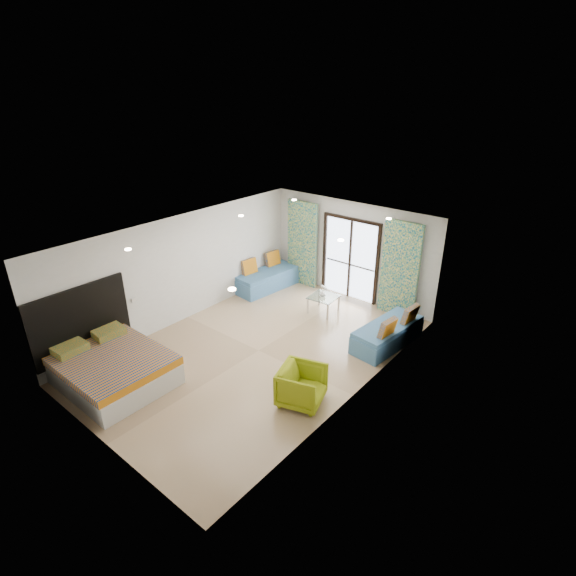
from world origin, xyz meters
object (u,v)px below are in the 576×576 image
Objects in this scene: daybed_left at (267,279)px; armchair at (302,384)px; bed at (112,368)px; coffee_table at (324,298)px; daybed_right at (388,334)px.

daybed_left is 5.25m from armchair.
coffee_table is at bearing 73.66° from bed.
coffee_table is (1.51, 5.16, 0.08)m from bed.
coffee_table is (2.15, -0.18, 0.10)m from daybed_left.
armchair is (-0.27, -2.87, 0.12)m from daybed_right.
armchair reaches higher than coffee_table.
daybed_right is at bearing -1.85° from daybed_left.
daybed_left is at bearing 31.36° from armchair.
bed is 2.82× the size of coffee_table.
daybed_left is (-0.64, 5.35, -0.02)m from bed.
daybed_left reaches higher than coffee_table.
daybed_left is at bearing 175.09° from coffee_table.
daybed_left is 1.03× the size of daybed_right.
bed is 1.10× the size of daybed_left.
armchair is at bearing -60.86° from coffee_table.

